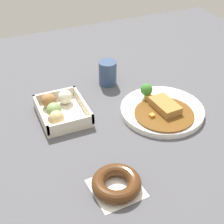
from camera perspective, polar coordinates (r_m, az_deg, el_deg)
name	(u,v)px	position (r m, az deg, el deg)	size (l,w,h in m)	color
ground_plane	(137,122)	(1.03, 4.23, -1.73)	(1.60, 1.60, 0.00)	#4C4C51
curry_plate	(162,109)	(1.07, 8.39, 0.46)	(0.26, 0.26, 0.07)	white
donut_box	(60,110)	(1.05, -8.81, 0.39)	(0.18, 0.14, 0.06)	beige
chocolate_ring_donut	(116,183)	(0.82, 0.75, -11.95)	(0.12, 0.12, 0.03)	white
coffee_mug	(108,73)	(1.20, -0.74, 6.59)	(0.06, 0.06, 0.09)	#33476B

